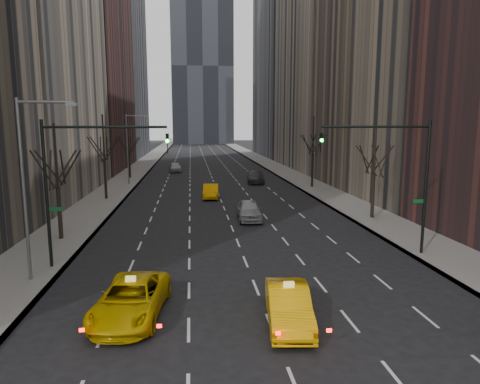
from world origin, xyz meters
name	(u,v)px	position (x,y,z in m)	size (l,w,h in m)	color
sidewalk_left	(142,166)	(-12.25, 70.00, 0.07)	(4.50, 320.00, 0.15)	slate
sidewalk_right	(270,165)	(12.25, 70.00, 0.07)	(4.50, 320.00, 0.15)	slate
bld_left_far	(79,39)	(-21.50, 66.00, 22.00)	(14.00, 28.00, 44.00)	brown
bld_left_deep	(110,29)	(-21.50, 96.00, 30.00)	(14.00, 30.00, 60.00)	slate
bld_right_far	(330,25)	(21.50, 64.00, 25.00)	(14.00, 28.00, 50.00)	#B7A78C
bld_right_deep	(290,36)	(21.50, 95.00, 29.00)	(14.00, 30.00, 58.00)	slate
tree_lw_b	(58,187)	(-12.00, 18.00, 3.72)	(3.36, 3.50, 7.82)	black
tree_lw_c	(105,162)	(-12.00, 34.00, 4.04)	(3.36, 3.50, 8.74)	black
tree_lw_d	(129,154)	(-12.00, 52.00, 3.56)	(3.36, 3.50, 7.36)	black
tree_rw_b	(374,175)	(12.00, 22.00, 3.72)	(3.36, 3.50, 7.82)	black
tree_rw_c	(313,155)	(12.00, 40.00, 4.04)	(3.36, 3.50, 8.74)	black
traffic_mast_left	(78,170)	(-9.11, 12.00, 5.49)	(6.69, 0.39, 8.00)	black
traffic_mast_right	(400,166)	(9.11, 12.00, 5.49)	(6.69, 0.39, 8.00)	black
streetlight_near	(30,172)	(-10.84, 10.00, 5.62)	(2.83, 0.22, 9.00)	slate
streetlight_far	(130,142)	(-10.84, 45.00, 5.62)	(2.83, 0.22, 9.00)	slate
taxi_suv	(131,299)	(-5.61, 5.41, 0.76)	(2.54, 5.50, 1.53)	#D8AF04
taxi_sedan	(288,305)	(0.71, 4.05, 0.77)	(1.62, 4.66, 1.54)	#FAAB05
silver_sedan_ahead	(249,210)	(1.70, 22.92, 0.81)	(1.91, 4.76, 1.62)	#A3A5AB
far_taxi	(211,191)	(-0.97, 33.85, 0.75)	(1.58, 4.55, 1.50)	#FFA605
far_suv_grey	(256,177)	(5.64, 45.25, 0.79)	(2.22, 5.46, 1.59)	#323237
far_car_white	(175,167)	(-5.70, 60.01, 0.80)	(1.88, 4.68, 1.60)	#B8B8B8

